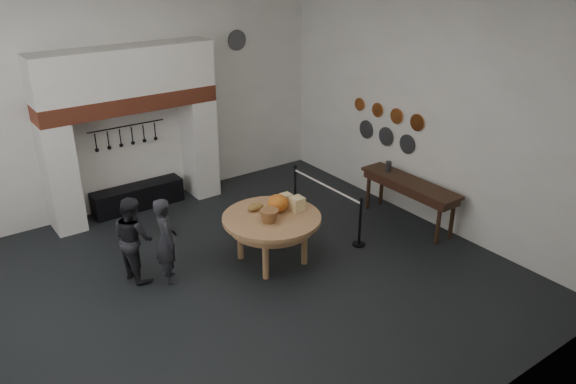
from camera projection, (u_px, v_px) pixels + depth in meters
floor at (227, 287)px, 9.16m from camera, size 9.00×8.00×0.02m
wall_back at (122, 101)px, 11.21m from camera, size 9.00×0.02×4.50m
wall_front at (431, 280)px, 5.28m from camera, size 9.00×0.02×4.50m
wall_right at (428, 110)px, 10.65m from camera, size 0.02×8.00×4.50m
chimney_pier_left at (61, 177)px, 10.64m from camera, size 0.55×0.70×2.15m
chimney_pier_right at (200, 147)px, 12.22m from camera, size 0.55×0.70×2.15m
hearth_brick_band at (128, 102)px, 10.93m from camera, size 3.50×0.72×0.32m
chimney_hood at (124, 71)px, 10.68m from camera, size 3.50×0.70×0.90m
iron_range at (138, 197)px, 11.82m from camera, size 1.90×0.45×0.50m
utensil_rail at (126, 126)px, 11.36m from camera, size 1.60×0.02×0.02m
work_table at (272, 218)px, 9.59m from camera, size 2.03×2.03×0.07m
pumpkin at (278, 203)px, 9.70m from camera, size 0.36×0.36×0.31m
cheese_block_big at (297, 204)px, 9.76m from camera, size 0.22×0.22×0.24m
cheese_block_small at (286, 199)px, 9.98m from camera, size 0.18×0.18×0.20m
wicker_basket at (269, 216)px, 9.34m from camera, size 0.38×0.38×0.22m
bread_loaf at (256, 207)px, 9.76m from camera, size 0.31×0.18×0.13m
visitor_near at (166, 240)px, 9.08m from camera, size 0.45×0.60×1.48m
visitor_far at (134, 238)px, 9.17m from camera, size 0.66×0.79×1.46m
side_table at (410, 182)px, 10.94m from camera, size 0.55×2.20×0.06m
pewter_jug at (388, 167)px, 11.33m from camera, size 0.12×0.12×0.22m
copper_pan_a at (417, 123)px, 10.89m from camera, size 0.03×0.34×0.34m
copper_pan_b at (397, 116)px, 11.30m from camera, size 0.03×0.32×0.32m
copper_pan_c at (377, 110)px, 11.71m from camera, size 0.03×0.30×0.30m
copper_pan_d at (360, 104)px, 12.12m from camera, size 0.03×0.28×0.28m
pewter_plate_left at (407, 144)px, 11.25m from camera, size 0.03×0.40×0.40m
pewter_plate_mid at (386, 137)px, 11.69m from camera, size 0.03×0.40×0.40m
pewter_plate_right at (366, 129)px, 12.14m from camera, size 0.03×0.40×0.40m
pewter_plate_back_right at (237, 40)px, 12.23m from camera, size 0.44×0.03×0.44m
barrier_post_near at (360, 223)px, 10.26m from camera, size 0.05×0.05×0.90m
barrier_post_far at (295, 188)px, 11.74m from camera, size 0.05×0.05×0.90m
barrier_rope at (326, 186)px, 10.84m from camera, size 0.04×2.00×0.04m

